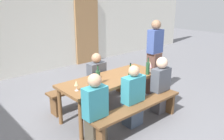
{
  "coord_description": "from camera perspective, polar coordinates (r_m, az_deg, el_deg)",
  "views": [
    {
      "loc": [
        -2.69,
        -3.06,
        2.19
      ],
      "look_at": [
        0.0,
        0.0,
        0.9
      ],
      "focal_mm": 37.1,
      "sensor_mm": 36.0,
      "label": 1
    }
  ],
  "objects": [
    {
      "name": "ground_plane",
      "position": [
        4.62,
        0.0,
        -10.69
      ],
      "size": [
        24.0,
        24.0,
        0.0
      ],
      "primitive_type": "plane",
      "color": "slate"
    },
    {
      "name": "back_wall",
      "position": [
        7.12,
        -19.43,
        11.88
      ],
      "size": [
        14.0,
        0.2,
        3.2
      ],
      "primitive_type": "cube",
      "color": "silver",
      "rests_on": "ground"
    },
    {
      "name": "wooden_door",
      "position": [
        7.95,
        -6.15,
        9.26
      ],
      "size": [
        0.9,
        0.06,
        2.1
      ],
      "primitive_type": "cube",
      "color": "#9E7247",
      "rests_on": "ground"
    },
    {
      "name": "tasting_table",
      "position": [
        4.35,
        0.0,
        -2.9
      ],
      "size": [
        2.04,
        0.78,
        0.75
      ],
      "color": "brown",
      "rests_on": "ground"
    },
    {
      "name": "bench_near",
      "position": [
        4.03,
        6.57,
        -9.68
      ],
      "size": [
        1.94,
        0.3,
        0.45
      ],
      "color": "brown",
      "rests_on": "ground"
    },
    {
      "name": "bench_far",
      "position": [
        4.96,
        -5.27,
        -4.2
      ],
      "size": [
        1.94,
        0.3,
        0.45
      ],
      "color": "brown",
      "rests_on": "ground"
    },
    {
      "name": "wine_bottle_0",
      "position": [
        3.99,
        -3.48,
        -1.7
      ],
      "size": [
        0.08,
        0.08,
        0.34
      ],
      "color": "#234C2D",
      "rests_on": "tasting_table"
    },
    {
      "name": "wine_bottle_1",
      "position": [
        4.52,
        8.82,
        0.47
      ],
      "size": [
        0.08,
        0.08,
        0.34
      ],
      "color": "#234C2D",
      "rests_on": "tasting_table"
    },
    {
      "name": "wine_bottle_2",
      "position": [
        4.15,
        4.53,
        -1.05
      ],
      "size": [
        0.07,
        0.07,
        0.33
      ],
      "color": "#194723",
      "rests_on": "tasting_table"
    },
    {
      "name": "wine_glass_0",
      "position": [
        4.28,
        -3.59,
        -0.54
      ],
      "size": [
        0.08,
        0.08,
        0.16
      ],
      "color": "silver",
      "rests_on": "tasting_table"
    },
    {
      "name": "wine_glass_1",
      "position": [
        4.69,
        9.52,
        1.02
      ],
      "size": [
        0.07,
        0.07,
        0.18
      ],
      "color": "silver",
      "rests_on": "tasting_table"
    },
    {
      "name": "wine_glass_2",
      "position": [
        3.73,
        -8.81,
        -3.32
      ],
      "size": [
        0.06,
        0.06,
        0.17
      ],
      "color": "silver",
      "rests_on": "tasting_table"
    },
    {
      "name": "wine_glass_3",
      "position": [
        4.85,
        9.28,
        1.58
      ],
      "size": [
        0.07,
        0.07,
        0.17
      ],
      "color": "silver",
      "rests_on": "tasting_table"
    },
    {
      "name": "seated_guest_near_0",
      "position": [
        3.55,
        -4.13,
        -10.09
      ],
      "size": [
        0.36,
        0.24,
        1.14
      ],
      "rotation": [
        0.0,
        0.0,
        1.57
      ],
      "color": "#4B4437",
      "rests_on": "ground"
    },
    {
      "name": "seated_guest_near_1",
      "position": [
        4.06,
        5.22,
        -6.87
      ],
      "size": [
        0.4,
        0.24,
        1.1
      ],
      "rotation": [
        0.0,
        0.0,
        1.57
      ],
      "color": "#435166",
      "rests_on": "ground"
    },
    {
      "name": "seated_guest_near_2",
      "position": [
        4.59,
        11.84,
        -3.9
      ],
      "size": [
        0.38,
        0.24,
        1.12
      ],
      "rotation": [
        0.0,
        0.0,
        1.57
      ],
      "color": "#535157",
      "rests_on": "ground"
    },
    {
      "name": "seated_guest_far_0",
      "position": [
        4.82,
        -3.77,
        -2.63
      ],
      "size": [
        0.37,
        0.24,
        1.11
      ],
      "rotation": [
        0.0,
        0.0,
        -1.57
      ],
      "color": "#4B2F38",
      "rests_on": "ground"
    },
    {
      "name": "standing_host",
      "position": [
        5.35,
        10.38,
        2.74
      ],
      "size": [
        0.34,
        0.24,
        1.72
      ],
      "rotation": [
        0.0,
        0.0,
        3.14
      ],
      "color": "brown",
      "rests_on": "ground"
    }
  ]
}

